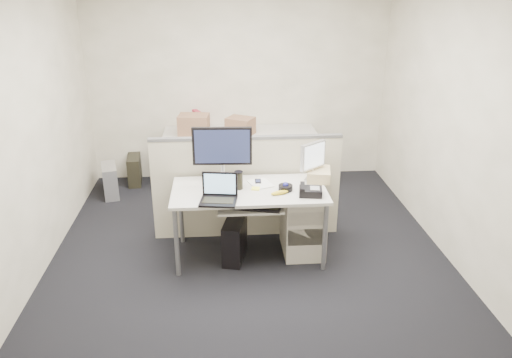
{
  "coord_description": "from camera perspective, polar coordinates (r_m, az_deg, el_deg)",
  "views": [
    {
      "loc": [
        -0.27,
        -4.45,
        2.65
      ],
      "look_at": [
        0.08,
        0.15,
        0.77
      ],
      "focal_mm": 35.0,
      "sensor_mm": 36.0,
      "label": 1
    }
  ],
  "objects": [
    {
      "name": "pc_tower_spare_dark",
      "position": [
        7.03,
        -13.71,
        1.02
      ],
      "size": [
        0.2,
        0.43,
        0.38
      ],
      "primitive_type": "cube",
      "rotation": [
        0.0,
        0.0,
        0.09
      ],
      "color": "black",
      "rests_on": "floor"
    },
    {
      "name": "wall_right",
      "position": [
        5.16,
        22.07,
        5.91
      ],
      "size": [
        0.02,
        4.5,
        2.7
      ],
      "primitive_type": "cube",
      "color": "#EEE4CD",
      "rests_on": "ground"
    },
    {
      "name": "pc_tower_spare_silver",
      "position": [
        6.7,
        -16.33,
        -0.18
      ],
      "size": [
        0.27,
        0.47,
        0.41
      ],
      "primitive_type": "cube",
      "rotation": [
        0.0,
        0.0,
        0.24
      ],
      "color": "#B7B7BC",
      "rests_on": "floor"
    },
    {
      "name": "cellphone",
      "position": [
        5.01,
        0.23,
        -0.3
      ],
      "size": [
        0.07,
        0.12,
        0.02
      ],
      "primitive_type": "cube",
      "rotation": [
        0.0,
        0.0,
        -0.05
      ],
      "color": "black",
      "rests_on": "desk"
    },
    {
      "name": "trackball",
      "position": [
        4.83,
        3.39,
        -1.0
      ],
      "size": [
        0.16,
        0.16,
        0.05
      ],
      "primitive_type": "cylinder",
      "rotation": [
        0.0,
        0.0,
        0.19
      ],
      "color": "black",
      "rests_on": "desk"
    },
    {
      "name": "cardboard_box_left",
      "position": [
        6.51,
        -7.11,
        6.06
      ],
      "size": [
        0.41,
        0.33,
        0.29
      ],
      "primitive_type": "cube",
      "rotation": [
        0.0,
        0.0,
        -0.12
      ],
      "color": "#926851",
      "rests_on": "back_counter"
    },
    {
      "name": "floor",
      "position": [
        5.19,
        -0.75,
        -8.66
      ],
      "size": [
        4.0,
        4.5,
        0.01
      ],
      "primitive_type": "cube",
      "color": "black",
      "rests_on": "ground"
    },
    {
      "name": "sticky_pad",
      "position": [
        4.85,
        -0.03,
        -1.09
      ],
      "size": [
        0.09,
        0.09,
        0.01
      ],
      "primitive_type": "cube",
      "rotation": [
        0.0,
        0.0,
        -0.23
      ],
      "color": "#FDFF40",
      "rests_on": "desk"
    },
    {
      "name": "cardboard_box_right",
      "position": [
        6.52,
        -1.79,
        6.01
      ],
      "size": [
        0.42,
        0.39,
        0.24
      ],
      "primitive_type": "cube",
      "rotation": [
        0.0,
        0.0,
        -0.52
      ],
      "color": "#926851",
      "rests_on": "back_counter"
    },
    {
      "name": "banana",
      "position": [
        4.73,
        2.71,
        -1.57
      ],
      "size": [
        0.19,
        0.1,
        0.04
      ],
      "primitive_type": "ellipsoid",
      "rotation": [
        0.0,
        0.0,
        0.3
      ],
      "color": "yellow",
      "rests_on": "desk"
    },
    {
      "name": "monitor_small",
      "position": [
        5.02,
        6.49,
        1.95
      ],
      "size": [
        0.36,
        0.33,
        0.4
      ],
      "primitive_type": "cube",
      "rotation": [
        0.0,
        0.0,
        0.66
      ],
      "color": "#B7B7BC",
      "rests_on": "desk"
    },
    {
      "name": "wall_back",
      "position": [
        6.83,
        -2.02,
        11.16
      ],
      "size": [
        4.0,
        0.02,
        2.7
      ],
      "primitive_type": "cube",
      "color": "#EEE4CD",
      "rests_on": "ground"
    },
    {
      "name": "monitor_main",
      "position": [
        4.9,
        -3.86,
        2.69
      ],
      "size": [
        0.59,
        0.25,
        0.58
      ],
      "primitive_type": "cube",
      "rotation": [
        0.0,
        0.0,
        -0.05
      ],
      "color": "black",
      "rests_on": "desk"
    },
    {
      "name": "back_counter",
      "position": [
        6.78,
        -1.79,
        2.4
      ],
      "size": [
        2.0,
        0.6,
        0.72
      ],
      "primitive_type": "cube",
      "color": "#B0AD9B",
      "rests_on": "floor"
    },
    {
      "name": "cubicle_partition",
      "position": [
        5.33,
        -1.08,
        -1.07
      ],
      "size": [
        2.0,
        0.06,
        1.1
      ],
      "primitive_type": "cube",
      "color": "#BDB39C",
      "rests_on": "floor"
    },
    {
      "name": "desk",
      "position": [
        4.88,
        -0.79,
        -1.89
      ],
      "size": [
        1.5,
        0.75,
        0.73
      ],
      "color": "beige",
      "rests_on": "floor"
    },
    {
      "name": "wall_front",
      "position": [
        2.57,
        2.3,
        -8.34
      ],
      "size": [
        4.0,
        0.02,
        2.7
      ],
      "primitive_type": "cube",
      "color": "#EEE4CD",
      "rests_on": "ground"
    },
    {
      "name": "wall_left",
      "position": [
        4.95,
        -24.73,
        4.85
      ],
      "size": [
        0.02,
        4.5,
        2.7
      ],
      "primitive_type": "cube",
      "color": "#EEE4CD",
      "rests_on": "ground"
    },
    {
      "name": "keyboard_tray",
      "position": [
        4.73,
        -0.65,
        -3.26
      ],
      "size": [
        0.62,
        0.32,
        0.02
      ],
      "primitive_type": "cube",
      "color": "beige",
      "rests_on": "desk"
    },
    {
      "name": "manila_folders",
      "position": [
        5.1,
        7.16,
        0.53
      ],
      "size": [
        0.28,
        0.33,
        0.11
      ],
      "primitive_type": "cube",
      "rotation": [
        0.0,
        0.0,
        -0.19
      ],
      "color": "#D1B986",
      "rests_on": "desk"
    },
    {
      "name": "keyboard",
      "position": [
        4.69,
        -0.01,
        -3.19
      ],
      "size": [
        0.5,
        0.28,
        0.03
      ],
      "primitive_type": "cube",
      "rotation": [
        0.0,
        0.0,
        -0.25
      ],
      "color": "black",
      "rests_on": "keyboard_tray"
    },
    {
      "name": "travel_mug",
      "position": [
        4.83,
        -2.0,
        -0.2
      ],
      "size": [
        0.09,
        0.09,
        0.17
      ],
      "primitive_type": "cylinder",
      "rotation": [
        0.0,
        0.0,
        0.15
      ],
      "color": "black",
      "rests_on": "desk"
    },
    {
      "name": "drawer_pedestal",
      "position": [
        5.13,
        5.36,
        -4.93
      ],
      "size": [
        0.4,
        0.55,
        0.65
      ],
      "primitive_type": "cube",
      "color": "#B0AD9B",
      "rests_on": "floor"
    },
    {
      "name": "laptop",
      "position": [
        4.54,
        -4.37,
        -1.25
      ],
      "size": [
        0.36,
        0.3,
        0.25
      ],
      "primitive_type": "cube",
      "rotation": [
        0.0,
        0.0,
        -0.15
      ],
      "color": "black",
      "rests_on": "desk"
    },
    {
      "name": "pc_tower_desk",
      "position": [
        5.03,
        -2.44,
        -6.9
      ],
      "size": [
        0.27,
        0.48,
        0.42
      ],
      "primitive_type": "cube",
      "rotation": [
        0.0,
        0.0,
        -0.22
      ],
      "color": "black",
      "rests_on": "floor"
    },
    {
      "name": "red_binder",
      "position": [
        6.73,
        -6.6,
        6.53
      ],
      "size": [
        0.17,
        0.3,
        0.27
      ],
      "primitive_type": "cube",
      "rotation": [
        0.0,
        0.0,
        0.38
      ],
      "color": "#A31D30",
      "rests_on": "back_counter"
    },
    {
      "name": "paper_stack",
      "position": [
        4.97,
        0.52,
        -0.53
      ],
      "size": [
        0.27,
        0.3,
        0.01
      ],
      "primitive_type": "cube",
      "rotation": [
        0.0,
        0.0,
        0.35
      ],
      "color": "silver",
      "rests_on": "desk"
    },
    {
      "name": "desk_phone",
      "position": [
        4.74,
        6.25,
        -1.45
      ],
      "size": [
        0.24,
        0.21,
        0.07
      ],
      "primitive_type": "cube",
      "rotation": [
        0.0,
        0.0,
        -0.16
      ],
      "color": "black",
      "rests_on": "desk"
    }
  ]
}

